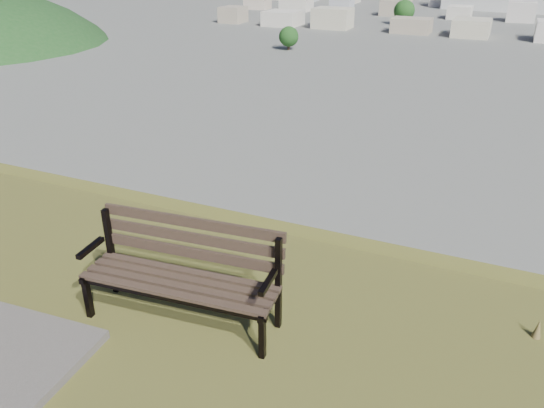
% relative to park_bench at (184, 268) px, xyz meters
% --- Properties ---
extents(park_bench, '(1.80, 0.72, 0.92)m').
position_rel_park_bench_xyz_m(park_bench, '(0.00, 0.00, 0.00)').
color(park_bench, '#3B2922').
rests_on(park_bench, hilltop_mesa).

